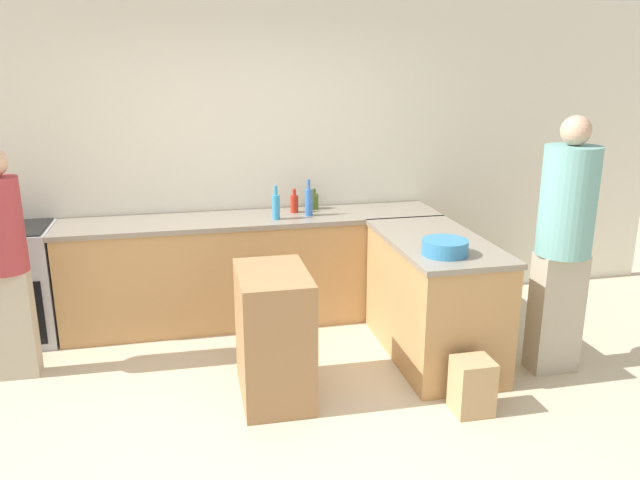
{
  "coord_description": "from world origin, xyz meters",
  "views": [
    {
      "loc": [
        -0.53,
        -3.26,
        2.18
      ],
      "look_at": [
        0.36,
        0.85,
        0.96
      ],
      "focal_mm": 35.0,
      "sensor_mm": 36.0,
      "label": 1
    }
  ],
  "objects_px": {
    "range_oven": "(7,285)",
    "water_bottle_blue": "(309,201)",
    "island_table": "(274,335)",
    "paper_bag": "(472,386)",
    "hot_sauce_bottle": "(294,203)",
    "person_by_range": "(5,255)",
    "mixing_bowl": "(445,247)",
    "dish_soap_bottle": "(276,206)",
    "person_at_peninsula": "(564,239)",
    "olive_oil_bottle": "(313,201)"
  },
  "relations": [
    {
      "from": "person_by_range",
      "to": "person_at_peninsula",
      "type": "xyz_separation_m",
      "value": [
        3.76,
        -0.72,
        0.09
      ]
    },
    {
      "from": "hot_sauce_bottle",
      "to": "person_by_range",
      "type": "distance_m",
      "value": 2.26
    },
    {
      "from": "paper_bag",
      "to": "mixing_bowl",
      "type": "bearing_deg",
      "value": 93.71
    },
    {
      "from": "island_table",
      "to": "mixing_bowl",
      "type": "relative_size",
      "value": 2.82
    },
    {
      "from": "dish_soap_bottle",
      "to": "paper_bag",
      "type": "height_order",
      "value": "dish_soap_bottle"
    },
    {
      "from": "island_table",
      "to": "olive_oil_bottle",
      "type": "xyz_separation_m",
      "value": [
        0.58,
        1.5,
        0.55
      ]
    },
    {
      "from": "range_oven",
      "to": "dish_soap_bottle",
      "type": "bearing_deg",
      "value": -3.34
    },
    {
      "from": "olive_oil_bottle",
      "to": "person_at_peninsula",
      "type": "relative_size",
      "value": 0.1
    },
    {
      "from": "dish_soap_bottle",
      "to": "range_oven",
      "type": "bearing_deg",
      "value": 176.66
    },
    {
      "from": "water_bottle_blue",
      "to": "mixing_bowl",
      "type": "bearing_deg",
      "value": -61.84
    },
    {
      "from": "range_oven",
      "to": "mixing_bowl",
      "type": "bearing_deg",
      "value": -23.16
    },
    {
      "from": "range_oven",
      "to": "island_table",
      "type": "xyz_separation_m",
      "value": [
        1.94,
        -1.32,
        -0.02
      ]
    },
    {
      "from": "hot_sauce_bottle",
      "to": "person_by_range",
      "type": "bearing_deg",
      "value": -160.82
    },
    {
      "from": "paper_bag",
      "to": "hot_sauce_bottle",
      "type": "bearing_deg",
      "value": 113.18
    },
    {
      "from": "range_oven",
      "to": "water_bottle_blue",
      "type": "xyz_separation_m",
      "value": [
        2.43,
        -0.06,
        0.58
      ]
    },
    {
      "from": "person_at_peninsula",
      "to": "dish_soap_bottle",
      "type": "bearing_deg",
      "value": 145.35
    },
    {
      "from": "mixing_bowl",
      "to": "dish_soap_bottle",
      "type": "height_order",
      "value": "dish_soap_bottle"
    },
    {
      "from": "island_table",
      "to": "hot_sauce_bottle",
      "type": "xyz_separation_m",
      "value": [
        0.39,
        1.41,
        0.56
      ]
    },
    {
      "from": "island_table",
      "to": "person_by_range",
      "type": "height_order",
      "value": "person_by_range"
    },
    {
      "from": "mixing_bowl",
      "to": "hot_sauce_bottle",
      "type": "height_order",
      "value": "hot_sauce_bottle"
    },
    {
      "from": "olive_oil_bottle",
      "to": "hot_sauce_bottle",
      "type": "bearing_deg",
      "value": -154.25
    },
    {
      "from": "range_oven",
      "to": "hot_sauce_bottle",
      "type": "height_order",
      "value": "hot_sauce_bottle"
    },
    {
      "from": "island_table",
      "to": "paper_bag",
      "type": "xyz_separation_m",
      "value": [
        1.2,
        -0.48,
        -0.26
      ]
    },
    {
      "from": "hot_sauce_bottle",
      "to": "olive_oil_bottle",
      "type": "relative_size",
      "value": 1.12
    },
    {
      "from": "range_oven",
      "to": "hot_sauce_bottle",
      "type": "bearing_deg",
      "value": 2.05
    },
    {
      "from": "hot_sauce_bottle",
      "to": "water_bottle_blue",
      "type": "bearing_deg",
      "value": -56.07
    },
    {
      "from": "island_table",
      "to": "water_bottle_blue",
      "type": "bearing_deg",
      "value": 68.82
    },
    {
      "from": "island_table",
      "to": "person_by_range",
      "type": "relative_size",
      "value": 0.54
    },
    {
      "from": "dish_soap_bottle",
      "to": "person_at_peninsula",
      "type": "distance_m",
      "value": 2.21
    },
    {
      "from": "range_oven",
      "to": "paper_bag",
      "type": "bearing_deg",
      "value": -29.85
    },
    {
      "from": "mixing_bowl",
      "to": "olive_oil_bottle",
      "type": "relative_size",
      "value": 1.71
    },
    {
      "from": "dish_soap_bottle",
      "to": "water_bottle_blue",
      "type": "bearing_deg",
      "value": 12.73
    },
    {
      "from": "dish_soap_bottle",
      "to": "water_bottle_blue",
      "type": "xyz_separation_m",
      "value": [
        0.29,
        0.06,
        0.01
      ]
    },
    {
      "from": "olive_oil_bottle",
      "to": "water_bottle_blue",
      "type": "bearing_deg",
      "value": -110.83
    },
    {
      "from": "mixing_bowl",
      "to": "person_by_range",
      "type": "bearing_deg",
      "value": 166.99
    },
    {
      "from": "olive_oil_bottle",
      "to": "person_by_range",
      "type": "xyz_separation_m",
      "value": [
        -2.32,
        -0.83,
        -0.09
      ]
    },
    {
      "from": "hot_sauce_bottle",
      "to": "person_by_range",
      "type": "relative_size",
      "value": 0.12
    },
    {
      "from": "water_bottle_blue",
      "to": "olive_oil_bottle",
      "type": "relative_size",
      "value": 1.71
    },
    {
      "from": "dish_soap_bottle",
      "to": "hot_sauce_bottle",
      "type": "relative_size",
      "value": 1.38
    },
    {
      "from": "range_oven",
      "to": "mixing_bowl",
      "type": "distance_m",
      "value": 3.42
    },
    {
      "from": "person_at_peninsula",
      "to": "range_oven",
      "type": "bearing_deg",
      "value": 160.76
    },
    {
      "from": "hot_sauce_bottle",
      "to": "person_by_range",
      "type": "height_order",
      "value": "person_by_range"
    },
    {
      "from": "dish_soap_bottle",
      "to": "person_at_peninsula",
      "type": "relative_size",
      "value": 0.15
    },
    {
      "from": "range_oven",
      "to": "hot_sauce_bottle",
      "type": "distance_m",
      "value": 2.39
    },
    {
      "from": "range_oven",
      "to": "hot_sauce_bottle",
      "type": "relative_size",
      "value": 4.55
    },
    {
      "from": "mixing_bowl",
      "to": "water_bottle_blue",
      "type": "relative_size",
      "value": 1.0
    },
    {
      "from": "olive_oil_bottle",
      "to": "dish_soap_bottle",
      "type": "bearing_deg",
      "value": -141.49
    },
    {
      "from": "island_table",
      "to": "hot_sauce_bottle",
      "type": "bearing_deg",
      "value": 74.4
    },
    {
      "from": "mixing_bowl",
      "to": "island_table",
      "type": "bearing_deg",
      "value": 179.79
    },
    {
      "from": "mixing_bowl",
      "to": "person_at_peninsula",
      "type": "bearing_deg",
      "value": -3.57
    }
  ]
}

